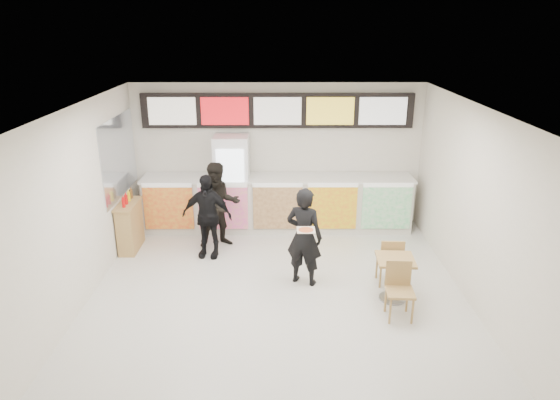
{
  "coord_description": "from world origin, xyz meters",
  "views": [
    {
      "loc": [
        0.01,
        -6.67,
        4.16
      ],
      "look_at": [
        0.04,
        1.2,
        1.32
      ],
      "focal_mm": 32.0,
      "sensor_mm": 36.0,
      "label": 1
    }
  ],
  "objects_px": {
    "service_counter": "(278,203)",
    "customer_left": "(219,205)",
    "condiment_ledge": "(130,226)",
    "drinks_fridge": "(232,183)",
    "customer_mid": "(207,216)",
    "customer_main": "(304,237)",
    "cafe_table": "(395,271)"
  },
  "relations": [
    {
      "from": "drinks_fridge",
      "to": "customer_mid",
      "type": "xyz_separation_m",
      "value": [
        -0.36,
        -1.3,
        -0.21
      ]
    },
    {
      "from": "service_counter",
      "to": "drinks_fridge",
      "type": "relative_size",
      "value": 2.78
    },
    {
      "from": "drinks_fridge",
      "to": "cafe_table",
      "type": "height_order",
      "value": "drinks_fridge"
    },
    {
      "from": "customer_main",
      "to": "cafe_table",
      "type": "relative_size",
      "value": 1.14
    },
    {
      "from": "drinks_fridge",
      "to": "customer_left",
      "type": "bearing_deg",
      "value": -102.31
    },
    {
      "from": "customer_mid",
      "to": "condiment_ledge",
      "type": "bearing_deg",
      "value": 178.05
    },
    {
      "from": "customer_main",
      "to": "customer_mid",
      "type": "relative_size",
      "value": 1.06
    },
    {
      "from": "service_counter",
      "to": "customer_left",
      "type": "xyz_separation_m",
      "value": [
        -1.12,
        -0.83,
        0.27
      ]
    },
    {
      "from": "customer_left",
      "to": "cafe_table",
      "type": "xyz_separation_m",
      "value": [
        2.94,
        -2.03,
        -0.34
      ]
    },
    {
      "from": "customer_left",
      "to": "condiment_ledge",
      "type": "xyz_separation_m",
      "value": [
        -1.7,
        -0.15,
        -0.36
      ]
    },
    {
      "from": "service_counter",
      "to": "customer_left",
      "type": "bearing_deg",
      "value": -143.46
    },
    {
      "from": "customer_left",
      "to": "customer_main",
      "type": "bearing_deg",
      "value": -59.45
    },
    {
      "from": "customer_main",
      "to": "condiment_ledge",
      "type": "xyz_separation_m",
      "value": [
        -3.26,
        1.33,
        -0.36
      ]
    },
    {
      "from": "service_counter",
      "to": "customer_mid",
      "type": "xyz_separation_m",
      "value": [
        -1.3,
        -1.28,
        0.22
      ]
    },
    {
      "from": "service_counter",
      "to": "customer_left",
      "type": "distance_m",
      "value": 1.42
    },
    {
      "from": "customer_left",
      "to": "service_counter",
      "type": "bearing_deg",
      "value": 20.66
    },
    {
      "from": "drinks_fridge",
      "to": "customer_left",
      "type": "distance_m",
      "value": 0.88
    },
    {
      "from": "cafe_table",
      "to": "customer_mid",
      "type": "bearing_deg",
      "value": 156.45
    },
    {
      "from": "condiment_ledge",
      "to": "customer_mid",
      "type": "bearing_deg",
      "value": -11.15
    },
    {
      "from": "service_counter",
      "to": "customer_left",
      "type": "relative_size",
      "value": 3.32
    },
    {
      "from": "customer_left",
      "to": "condiment_ledge",
      "type": "bearing_deg",
      "value": 169.18
    },
    {
      "from": "service_counter",
      "to": "condiment_ledge",
      "type": "relative_size",
      "value": 4.98
    },
    {
      "from": "drinks_fridge",
      "to": "customer_left",
      "type": "relative_size",
      "value": 1.19
    },
    {
      "from": "customer_main",
      "to": "customer_left",
      "type": "bearing_deg",
      "value": -20.5
    },
    {
      "from": "customer_main",
      "to": "customer_mid",
      "type": "distance_m",
      "value": 2.01
    },
    {
      "from": "service_counter",
      "to": "customer_main",
      "type": "distance_m",
      "value": 2.36
    },
    {
      "from": "customer_main",
      "to": "condiment_ledge",
      "type": "relative_size",
      "value": 1.5
    },
    {
      "from": "service_counter",
      "to": "condiment_ledge",
      "type": "distance_m",
      "value": 2.99
    },
    {
      "from": "service_counter",
      "to": "customer_main",
      "type": "xyz_separation_m",
      "value": [
        0.44,
        -2.31,
        0.27
      ]
    },
    {
      "from": "drinks_fridge",
      "to": "cafe_table",
      "type": "relative_size",
      "value": 1.36
    },
    {
      "from": "customer_left",
      "to": "customer_mid",
      "type": "distance_m",
      "value": 0.49
    },
    {
      "from": "drinks_fridge",
      "to": "customer_left",
      "type": "height_order",
      "value": "drinks_fridge"
    }
  ]
}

